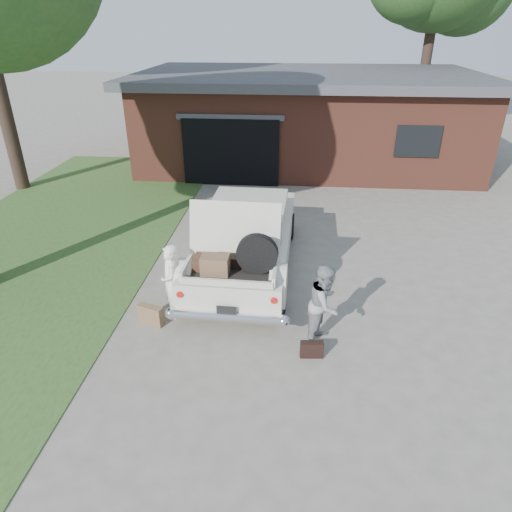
{
  "coord_description": "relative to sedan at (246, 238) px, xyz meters",
  "views": [
    {
      "loc": [
        0.67,
        -6.92,
        5.01
      ],
      "look_at": [
        0.0,
        0.6,
        1.1
      ],
      "focal_mm": 32.0,
      "sensor_mm": 36.0,
      "label": 1
    }
  ],
  "objects": [
    {
      "name": "woman_right",
      "position": [
        1.61,
        -2.45,
        -0.02
      ],
      "size": [
        0.78,
        0.87,
        1.47
      ],
      "primitive_type": "imported",
      "rotation": [
        0.0,
        0.0,
        1.19
      ],
      "color": "gray",
      "rests_on": "ground"
    },
    {
      "name": "woman_left",
      "position": [
        -1.17,
        -1.96,
        -0.03
      ],
      "size": [
        0.51,
        0.62,
        1.46
      ],
      "primitive_type": "imported",
      "rotation": [
        0.0,
        0.0,
        -1.21
      ],
      "color": "white",
      "rests_on": "ground"
    },
    {
      "name": "ground",
      "position": [
        0.36,
        -2.09,
        -0.76
      ],
      "size": [
        90.0,
        90.0,
        0.0
      ],
      "primitive_type": "plane",
      "color": "gray",
      "rests_on": "ground"
    },
    {
      "name": "sedan",
      "position": [
        0.0,
        0.0,
        0.0
      ],
      "size": [
        2.14,
        5.2,
        2.11
      ],
      "rotation": [
        0.0,
        0.0,
        -0.03
      ],
      "color": "beige",
      "rests_on": "ground"
    },
    {
      "name": "suitcase_right",
      "position": [
        1.42,
        -2.94,
        -0.61
      ],
      "size": [
        0.39,
        0.15,
        0.3
      ],
      "primitive_type": "cube",
      "rotation": [
        0.0,
        0.0,
        0.08
      ],
      "color": "black",
      "rests_on": "ground"
    },
    {
      "name": "suitcase_left",
      "position": [
        -1.52,
        -2.26,
        -0.57
      ],
      "size": [
        0.51,
        0.31,
        0.38
      ],
      "primitive_type": "cube",
      "rotation": [
        0.0,
        0.0,
        -0.34
      ],
      "color": "brown",
      "rests_on": "ground"
    },
    {
      "name": "house",
      "position": [
        1.34,
        9.38,
        0.91
      ],
      "size": [
        12.8,
        7.8,
        3.3
      ],
      "color": "brown",
      "rests_on": "ground"
    },
    {
      "name": "grass_strip",
      "position": [
        -5.14,
        0.91,
        -0.75
      ],
      "size": [
        6.0,
        16.0,
        0.02
      ],
      "primitive_type": "cube",
      "color": "#2D4C1E",
      "rests_on": "ground"
    }
  ]
}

